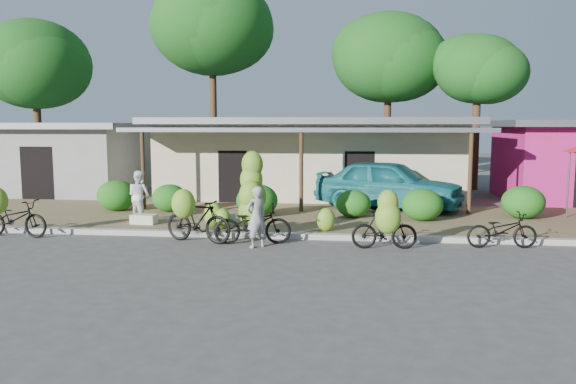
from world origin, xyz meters
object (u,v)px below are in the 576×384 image
object	(u,v)px
bike_far_right	(502,230)
sack_far	(144,219)
tree_back_left	(32,63)
tree_near_right	(474,68)
bike_far_left	(13,216)
bike_center	(252,209)
vendor	(257,217)
bike_right	(386,224)
teal_van	(389,184)
bike_left	(196,218)
tree_far_center	(209,24)
bystander	(139,196)
sack_near	(222,218)
tree_center_right	(385,56)

from	to	relation	value
bike_far_right	sack_far	bearing A→B (deg)	75.63
tree_back_left	tree_near_right	xyz separation A→B (m)	(21.00, 1.50, -0.32)
bike_far_left	bike_far_right	bearing A→B (deg)	-84.00
bike_center	vendor	distance (m)	0.66
bike_right	teal_van	world-z (taller)	teal_van
tree_back_left	bike_right	world-z (taller)	tree_back_left
tree_near_right	teal_van	bearing A→B (deg)	-119.41
bike_left	sack_far	bearing A→B (deg)	65.30
tree_far_center	bike_far_left	bearing A→B (deg)	-97.01
bystander	tree_near_right	bearing A→B (deg)	-111.72
bike_left	tree_back_left	bearing A→B (deg)	61.05
tree_near_right	vendor	distance (m)	16.68
tree_far_center	bike_far_right	xyz separation A→B (m)	(11.16, -14.68, -7.74)
tree_near_right	bike_far_left	size ratio (longest dim) A/B	3.61
tree_back_left	teal_van	xyz separation A→B (m)	(16.71, -6.11, -5.06)
tree_back_left	bystander	xyz separation A→B (m)	(8.88, -9.47, -5.16)
bike_far_left	bike_center	bearing A→B (deg)	-83.51
teal_van	sack_far	bearing A→B (deg)	137.15
sack_near	bystander	bearing A→B (deg)	176.50
bike_far_right	vendor	xyz separation A→B (m)	(-6.12, -0.62, 0.32)
bike_right	bystander	size ratio (longest dim) A/B	1.06
tree_center_right	bike_far_right	bearing A→B (deg)	-81.90
tree_back_left	sack_near	xyz separation A→B (m)	(11.51, -9.63, -5.79)
bike_center	bystander	world-z (taller)	bike_center
tree_back_left	vendor	world-z (taller)	tree_back_left
tree_near_right	bike_right	world-z (taller)	tree_near_right
bike_far_left	bike_left	xyz separation A→B (m)	(5.20, -0.16, 0.08)
tree_center_right	sack_far	distance (m)	16.81
tree_far_center	teal_van	distance (m)	14.52
tree_back_left	bike_far_right	bearing A→B (deg)	-31.37
bike_center	sack_far	world-z (taller)	bike_center
tree_center_right	bike_right	size ratio (longest dim) A/B	5.27
bike_far_right	teal_van	distance (m)	6.11
tree_far_center	sack_near	distance (m)	15.32
bike_right	teal_van	size ratio (longest dim) A/B	0.32
sack_far	bystander	distance (m)	0.89
bike_center	bystander	bearing A→B (deg)	51.17
bike_center	teal_van	world-z (taller)	bike_center
tree_far_center	teal_van	size ratio (longest dim) A/B	2.06
tree_far_center	vendor	size ratio (longest dim) A/B	6.83
tree_center_right	sack_near	size ratio (longest dim) A/B	10.25
tree_far_center	bike_far_left	xyz separation A→B (m)	(-1.82, -14.81, -7.61)
tree_far_center	bystander	distance (m)	14.48
tree_center_right	bike_center	world-z (taller)	tree_center_right
bike_far_left	bike_left	world-z (taller)	bike_left
sack_far	tree_center_right	bearing A→B (deg)	60.02
tree_far_center	sack_near	bearing A→B (deg)	-74.48
vendor	bike_left	bearing A→B (deg)	-54.12
bike_right	bystander	distance (m)	7.90
tree_far_center	tree_center_right	distance (m)	9.16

